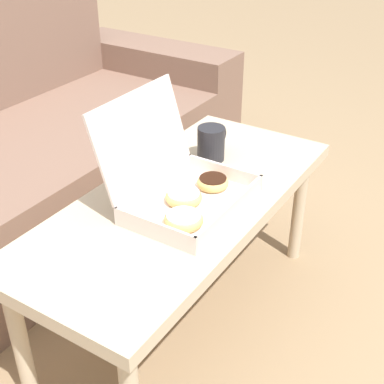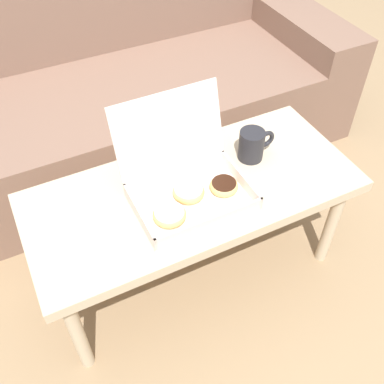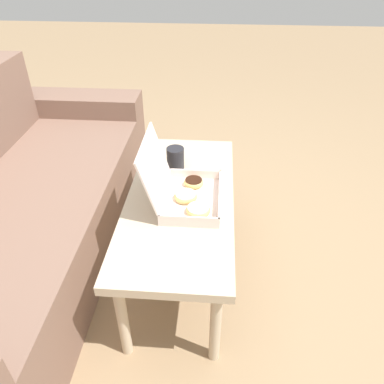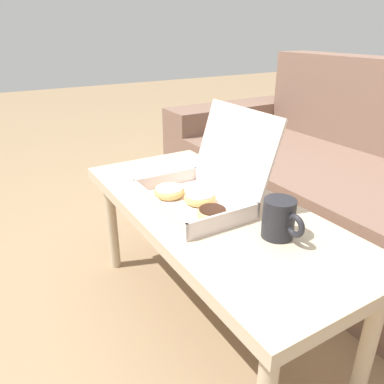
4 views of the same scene
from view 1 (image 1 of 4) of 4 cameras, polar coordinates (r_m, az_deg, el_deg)
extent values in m
plane|color=#937756|center=(1.82, -1.71, -12.62)|extent=(12.00, 12.00, 0.00)
cube|color=#7A5B4C|center=(2.07, -17.56, -0.92)|extent=(1.73, 0.66, 0.41)
cube|color=#7A5B4C|center=(2.75, -3.91, 10.01)|extent=(0.24, 0.86, 0.54)
cube|color=#C6B293|center=(1.54, -1.12, -1.14)|extent=(1.10, 0.48, 0.04)
cylinder|color=#C6B293|center=(1.96, 11.31, -1.82)|extent=(0.04, 0.04, 0.42)
cylinder|color=#C6B293|center=(1.50, -17.84, -15.03)|extent=(0.04, 0.04, 0.42)
cylinder|color=#C6B293|center=(2.09, 2.17, 1.02)|extent=(0.04, 0.04, 0.42)
cube|color=silver|center=(1.48, 0.00, -1.53)|extent=(0.36, 0.25, 0.01)
cube|color=silver|center=(1.41, 4.17, -2.02)|extent=(0.36, 0.01, 0.05)
cube|color=silver|center=(1.52, -3.87, 0.65)|extent=(0.36, 0.01, 0.05)
cube|color=silver|center=(1.34, -4.05, -3.98)|extent=(0.01, 0.25, 0.05)
cube|color=silver|center=(1.59, 3.40, 2.18)|extent=(0.01, 0.25, 0.05)
cube|color=silver|center=(1.48, -5.34, 5.88)|extent=(0.36, 0.08, 0.24)
torus|color=#E0B266|center=(1.38, -0.90, -3.00)|extent=(0.10, 0.10, 0.03)
cylinder|color=white|center=(1.38, -0.90, -2.69)|extent=(0.09, 0.09, 0.01)
torus|color=#E0B266|center=(1.55, 2.24, 1.02)|extent=(0.09, 0.09, 0.03)
cylinder|color=black|center=(1.54, 2.24, 1.32)|extent=(0.08, 0.08, 0.01)
torus|color=#E0B266|center=(1.48, -0.90, -0.55)|extent=(0.10, 0.10, 0.03)
cylinder|color=white|center=(1.47, -0.90, -0.25)|extent=(0.09, 0.09, 0.01)
cylinder|color=#232328|center=(1.71, 2.04, 5.19)|extent=(0.09, 0.09, 0.11)
torus|color=#232328|center=(1.75, 3.04, 6.06)|extent=(0.06, 0.02, 0.06)
camera|label=2|loc=(0.70, 64.97, 38.29)|focal=42.00mm
camera|label=3|loc=(0.66, -94.71, 18.20)|focal=35.00mm
camera|label=4|loc=(1.99, 30.62, 19.28)|focal=35.00mm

